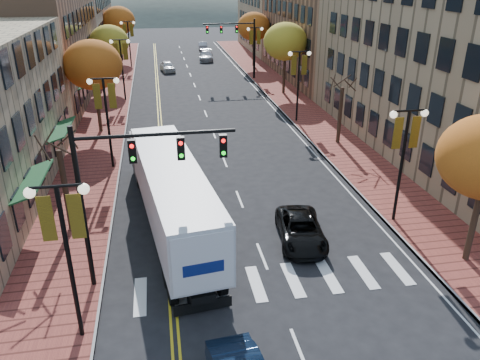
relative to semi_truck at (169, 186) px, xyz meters
name	(u,v)px	position (x,y,z in m)	size (l,w,h in m)	color
ground	(285,313)	(4.01, -7.63, -2.23)	(200.00, 200.00, 0.00)	black
sidewalk_left	(109,105)	(-4.99, 24.87, -2.15)	(4.00, 85.00, 0.15)	brown
sidewalk_right	(287,97)	(13.01, 24.87, -2.15)	(4.00, 85.00, 0.15)	brown
building_left_mid	(21,45)	(-12.99, 28.37, 3.27)	(12.00, 24.00, 11.00)	brown
building_left_far	(64,26)	(-12.99, 53.37, 2.52)	(12.00, 26.00, 9.50)	#9E8966
building_right_mid	(344,35)	(22.51, 34.37, 2.77)	(15.00, 24.00, 10.00)	brown
building_right_far	(294,15)	(22.51, 56.37, 3.27)	(15.00, 20.00, 11.00)	#9E8966
tree_left_a	(66,190)	(-4.99, 0.37, 0.02)	(0.28, 0.28, 4.20)	#382619
tree_left_b	(93,65)	(-4.99, 16.37, 3.22)	(4.48, 4.48, 7.21)	#382619
tree_left_c	(109,42)	(-4.99, 32.37, 2.83)	(4.16, 4.16, 6.69)	#382619
tree_left_d	(119,21)	(-4.99, 50.37, 3.37)	(4.61, 4.61, 7.42)	#382619
tree_right_b	(340,115)	(13.01, 10.37, 0.02)	(0.28, 0.28, 4.20)	#382619
tree_right_c	(285,42)	(13.01, 26.37, 3.22)	(4.48, 4.48, 7.21)	#382619
tree_right_d	(254,26)	(13.01, 42.37, 3.06)	(4.35, 4.35, 7.00)	#382619
lamp_left_a	(65,234)	(-3.49, -7.63, 2.07)	(1.96, 0.36, 6.05)	black
lamp_left_b	(106,106)	(-3.49, 8.37, 2.07)	(1.96, 0.36, 6.05)	black
lamp_left_c	(121,58)	(-3.49, 26.37, 2.07)	(1.96, 0.36, 6.05)	black
lamp_left_d	(129,35)	(-3.49, 44.37, 2.07)	(1.96, 0.36, 6.05)	black
lamp_right_a	(405,145)	(11.51, -1.63, 2.07)	(1.96, 0.36, 6.05)	black
lamp_right_b	(299,73)	(11.51, 16.37, 2.07)	(1.96, 0.36, 6.05)	black
lamp_right_c	(255,43)	(11.51, 34.37, 2.07)	(1.96, 0.36, 6.05)	black
traffic_mast_near	(130,176)	(-1.47, -4.63, 2.69)	(6.10, 0.35, 7.00)	black
traffic_mast_far	(238,38)	(9.49, 34.37, 2.69)	(6.10, 0.34, 7.00)	black
semi_truck	(169,186)	(0.00, 0.00, 0.00)	(4.38, 15.44, 3.81)	black
black_suv	(301,230)	(6.14, -2.65, -1.60)	(2.08, 4.51, 1.25)	black
car_far_white	(167,66)	(1.26, 40.93, -1.56)	(1.59, 3.95, 1.35)	silver
car_far_silver	(206,56)	(7.15, 48.22, -1.52)	(1.99, 4.89, 1.42)	#939399
car_far_oncoming	(203,46)	(7.73, 58.74, -1.58)	(1.37, 3.93, 1.30)	#AEADB5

